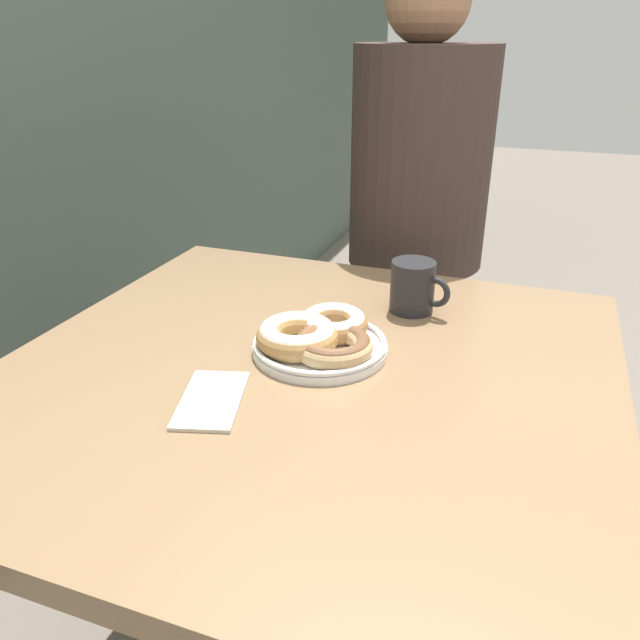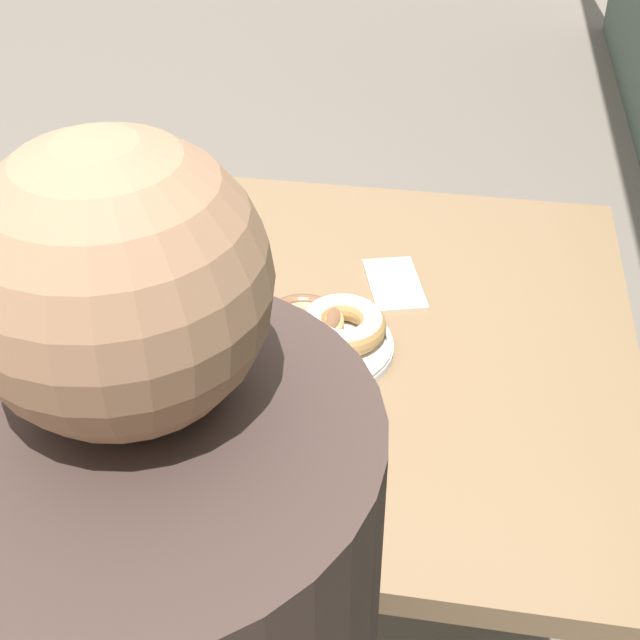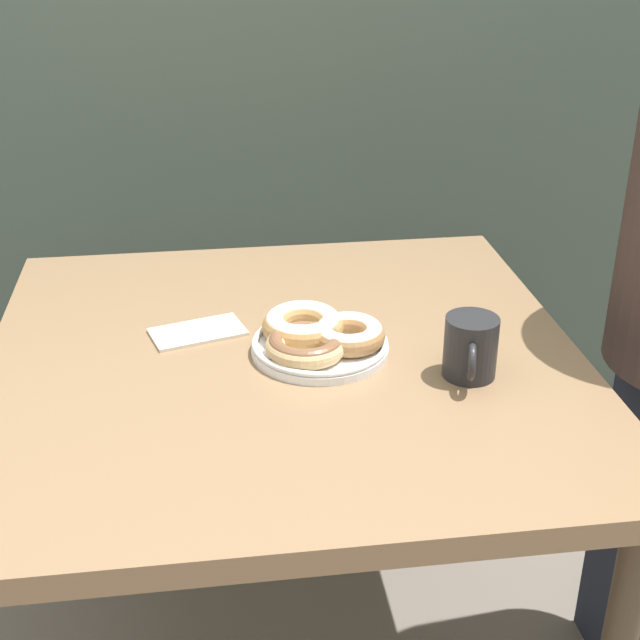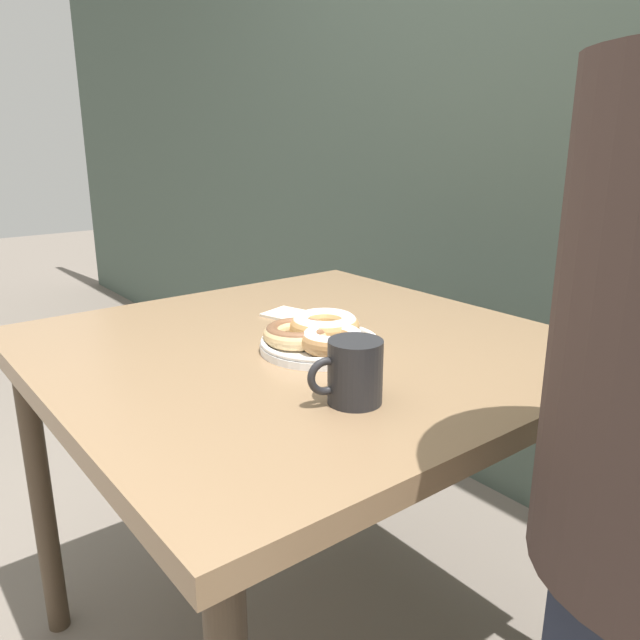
% 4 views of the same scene
% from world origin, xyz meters
% --- Properties ---
extents(dining_table, '(0.99, 0.98, 0.76)m').
position_xyz_m(dining_table, '(0.00, 0.19, 0.68)').
color(dining_table, '#846647').
rests_on(dining_table, ground_plane).
extents(donut_plate, '(0.25, 0.25, 0.06)m').
position_xyz_m(donut_plate, '(0.06, 0.19, 0.79)').
color(donut_plate, white).
rests_on(donut_plate, dining_table).
extents(coffee_mug, '(0.09, 0.12, 0.10)m').
position_xyz_m(coffee_mug, '(0.28, 0.07, 0.81)').
color(coffee_mug, '#232326').
rests_on(coffee_mug, dining_table).
extents(napkin, '(0.18, 0.13, 0.01)m').
position_xyz_m(napkin, '(-0.14, 0.28, 0.76)').
color(napkin, beige).
rests_on(napkin, dining_table).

